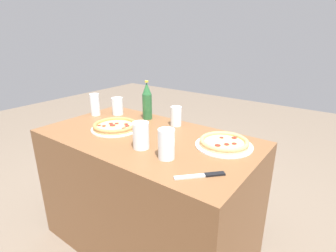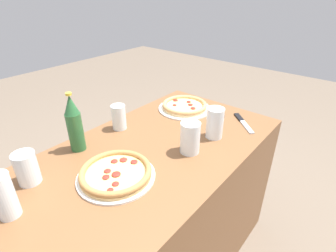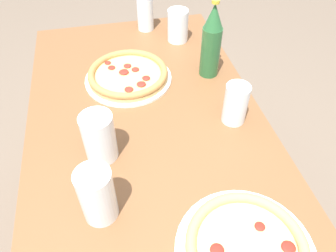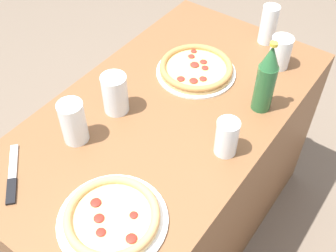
{
  "view_description": "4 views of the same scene",
  "coord_description": "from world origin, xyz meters",
  "px_view_note": "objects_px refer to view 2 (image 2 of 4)",
  "views": [
    {
      "loc": [
        0.91,
        -1.02,
        1.28
      ],
      "look_at": [
        0.11,
        0.06,
        0.8
      ],
      "focal_mm": 28.0,
      "sensor_mm": 36.0,
      "label": 1
    },
    {
      "loc": [
        -0.68,
        -0.65,
        1.36
      ],
      "look_at": [
        0.12,
        0.01,
        0.79
      ],
      "focal_mm": 28.0,
      "sensor_mm": 36.0,
      "label": 2
    },
    {
      "loc": [
        0.66,
        -0.09,
        1.4
      ],
      "look_at": [
        0.08,
        0.04,
        0.8
      ],
      "focal_mm": 35.0,
      "sensor_mm": 36.0,
      "label": 3
    },
    {
      "loc": [
        0.79,
        0.58,
        1.7
      ],
      "look_at": [
        0.08,
        0.07,
        0.78
      ],
      "focal_mm": 45.0,
      "sensor_mm": 36.0,
      "label": 4
    }
  ],
  "objects_px": {
    "pizza_margherita": "(185,106)",
    "glass_mango_juice": "(119,118)",
    "glass_cola": "(190,139)",
    "beer_bottle": "(74,124)",
    "glass_lemonade": "(27,170)",
    "glass_red_wine": "(5,198)",
    "knife": "(243,122)",
    "pizza_salami": "(116,173)",
    "glass_orange_juice": "(215,124)"
  },
  "relations": [
    {
      "from": "glass_lemonade",
      "to": "pizza_salami",
      "type": "bearing_deg",
      "value": -46.14
    },
    {
      "from": "glass_cola",
      "to": "knife",
      "type": "xyz_separation_m",
      "value": [
        0.38,
        -0.06,
        -0.06
      ]
    },
    {
      "from": "glass_mango_juice",
      "to": "beer_bottle",
      "type": "relative_size",
      "value": 0.47
    },
    {
      "from": "glass_orange_juice",
      "to": "beer_bottle",
      "type": "height_order",
      "value": "beer_bottle"
    },
    {
      "from": "glass_cola",
      "to": "beer_bottle",
      "type": "relative_size",
      "value": 0.53
    },
    {
      "from": "glass_mango_juice",
      "to": "knife",
      "type": "xyz_separation_m",
      "value": [
        0.43,
        -0.44,
        -0.05
      ]
    },
    {
      "from": "pizza_salami",
      "to": "glass_lemonade",
      "type": "distance_m",
      "value": 0.3
    },
    {
      "from": "pizza_margherita",
      "to": "glass_red_wine",
      "type": "height_order",
      "value": "glass_red_wine"
    },
    {
      "from": "pizza_margherita",
      "to": "glass_orange_juice",
      "type": "distance_m",
      "value": 0.32
    },
    {
      "from": "glass_red_wine",
      "to": "glass_mango_juice",
      "type": "bearing_deg",
      "value": 15.2
    },
    {
      "from": "glass_cola",
      "to": "beer_bottle",
      "type": "bearing_deg",
      "value": 127.0
    },
    {
      "from": "glass_lemonade",
      "to": "beer_bottle",
      "type": "xyz_separation_m",
      "value": [
        0.23,
        0.05,
        0.07
      ]
    },
    {
      "from": "glass_mango_juice",
      "to": "beer_bottle",
      "type": "bearing_deg",
      "value": -179.6
    },
    {
      "from": "pizza_salami",
      "to": "beer_bottle",
      "type": "xyz_separation_m",
      "value": [
        0.02,
        0.27,
        0.1
      ]
    },
    {
      "from": "glass_lemonade",
      "to": "glass_cola",
      "type": "height_order",
      "value": "glass_cola"
    },
    {
      "from": "pizza_margherita",
      "to": "beer_bottle",
      "type": "bearing_deg",
      "value": 169.56
    },
    {
      "from": "pizza_salami",
      "to": "knife",
      "type": "bearing_deg",
      "value": -13.67
    },
    {
      "from": "pizza_margherita",
      "to": "beer_bottle",
      "type": "distance_m",
      "value": 0.63
    },
    {
      "from": "pizza_salami",
      "to": "glass_orange_juice",
      "type": "distance_m",
      "value": 0.49
    },
    {
      "from": "glass_orange_juice",
      "to": "glass_mango_juice",
      "type": "xyz_separation_m",
      "value": [
        -0.22,
        0.39,
        -0.01
      ]
    },
    {
      "from": "glass_mango_juice",
      "to": "glass_cola",
      "type": "xyz_separation_m",
      "value": [
        0.05,
        -0.38,
        0.01
      ]
    },
    {
      "from": "glass_mango_juice",
      "to": "glass_red_wine",
      "type": "distance_m",
      "value": 0.6
    },
    {
      "from": "pizza_salami",
      "to": "glass_lemonade",
      "type": "height_order",
      "value": "glass_lemonade"
    },
    {
      "from": "glass_orange_juice",
      "to": "glass_lemonade",
      "type": "bearing_deg",
      "value": 153.49
    },
    {
      "from": "glass_lemonade",
      "to": "glass_mango_juice",
      "type": "height_order",
      "value": "glass_mango_juice"
    },
    {
      "from": "glass_orange_juice",
      "to": "glass_red_wine",
      "type": "xyz_separation_m",
      "value": [
        -0.8,
        0.24,
        0.0
      ]
    },
    {
      "from": "glass_red_wine",
      "to": "knife",
      "type": "xyz_separation_m",
      "value": [
        1.01,
        -0.28,
        -0.06
      ]
    },
    {
      "from": "pizza_margherita",
      "to": "pizza_salami",
      "type": "height_order",
      "value": "same"
    },
    {
      "from": "glass_orange_juice",
      "to": "pizza_salami",
      "type": "bearing_deg",
      "value": 165.38
    },
    {
      "from": "pizza_salami",
      "to": "glass_cola",
      "type": "relative_size",
      "value": 2.11
    },
    {
      "from": "glass_lemonade",
      "to": "glass_red_wine",
      "type": "xyz_separation_m",
      "value": [
        -0.11,
        -0.1,
        0.02
      ]
    },
    {
      "from": "pizza_salami",
      "to": "glass_cola",
      "type": "xyz_separation_m",
      "value": [
        0.31,
        -0.11,
        0.04
      ]
    },
    {
      "from": "pizza_salami",
      "to": "glass_red_wine",
      "type": "bearing_deg",
      "value": 160.47
    },
    {
      "from": "glass_orange_juice",
      "to": "glass_red_wine",
      "type": "distance_m",
      "value": 0.83
    },
    {
      "from": "glass_lemonade",
      "to": "glass_mango_juice",
      "type": "bearing_deg",
      "value": 6.42
    },
    {
      "from": "glass_orange_juice",
      "to": "knife",
      "type": "distance_m",
      "value": 0.23
    },
    {
      "from": "glass_cola",
      "to": "beer_bottle",
      "type": "xyz_separation_m",
      "value": [
        -0.28,
        0.38,
        0.06
      ]
    },
    {
      "from": "pizza_margherita",
      "to": "glass_cola",
      "type": "xyz_separation_m",
      "value": [
        -0.32,
        -0.26,
        0.04
      ]
    },
    {
      "from": "glass_mango_juice",
      "to": "glass_cola",
      "type": "height_order",
      "value": "glass_cola"
    },
    {
      "from": "pizza_margherita",
      "to": "beer_bottle",
      "type": "relative_size",
      "value": 1.14
    },
    {
      "from": "glass_lemonade",
      "to": "glass_orange_juice",
      "type": "bearing_deg",
      "value": -26.51
    },
    {
      "from": "pizza_salami",
      "to": "glass_orange_juice",
      "type": "bearing_deg",
      "value": -14.62
    },
    {
      "from": "glass_lemonade",
      "to": "glass_cola",
      "type": "distance_m",
      "value": 0.61
    },
    {
      "from": "glass_red_wine",
      "to": "knife",
      "type": "height_order",
      "value": "glass_red_wine"
    },
    {
      "from": "pizza_margherita",
      "to": "glass_mango_juice",
      "type": "distance_m",
      "value": 0.39
    },
    {
      "from": "pizza_salami",
      "to": "glass_mango_juice",
      "type": "xyz_separation_m",
      "value": [
        0.25,
        0.27,
        0.03
      ]
    },
    {
      "from": "pizza_margherita",
      "to": "glass_mango_juice",
      "type": "bearing_deg",
      "value": 163.22
    },
    {
      "from": "beer_bottle",
      "to": "glass_orange_juice",
      "type": "bearing_deg",
      "value": -40.89
    },
    {
      "from": "glass_mango_juice",
      "to": "knife",
      "type": "distance_m",
      "value": 0.62
    },
    {
      "from": "glass_orange_juice",
      "to": "glass_mango_juice",
      "type": "relative_size",
      "value": 1.18
    }
  ]
}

